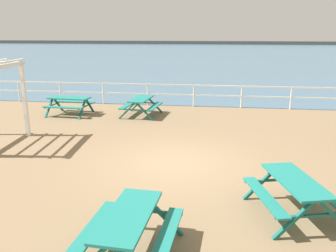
# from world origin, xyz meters

# --- Properties ---
(ground_plane) EXTENTS (30.00, 24.00, 0.20)m
(ground_plane) POSITION_xyz_m (0.00, 0.00, -0.10)
(ground_plane) COLOR #846B4C
(sea_band) EXTENTS (142.00, 90.00, 0.01)m
(sea_band) POSITION_xyz_m (0.00, 52.75, 0.00)
(sea_band) COLOR #476B84
(sea_band) RESTS_ON ground
(distant_shoreline) EXTENTS (142.00, 6.00, 1.80)m
(distant_shoreline) POSITION_xyz_m (0.00, 95.75, 0.00)
(distant_shoreline) COLOR #4C4C47
(distant_shoreline) RESTS_ON ground
(seaward_railing) EXTENTS (23.07, 0.07, 1.08)m
(seaward_railing) POSITION_xyz_m (-0.00, 7.75, 0.76)
(seaward_railing) COLOR white
(seaward_railing) RESTS_ON ground
(picnic_table_mid_centre) EXTENTS (1.67, 1.92, 0.80)m
(picnic_table_mid_centre) POSITION_xyz_m (-2.15, 5.53, 0.58)
(picnic_table_mid_centre) COLOR #1E7A70
(picnic_table_mid_centre) RESTS_ON ground
(picnic_table_far_left) EXTENTS (1.64, 1.89, 0.80)m
(picnic_table_far_left) POSITION_xyz_m (-0.23, -4.32, 0.58)
(picnic_table_far_left) COLOR #1E7A70
(picnic_table_far_left) RESTS_ON ground
(picnic_table_far_right) EXTENTS (1.90, 1.65, 0.80)m
(picnic_table_far_right) POSITION_xyz_m (-5.35, 5.28, 0.58)
(picnic_table_far_right) COLOR #1E7A70
(picnic_table_far_right) RESTS_ON ground
(picnic_table_seaward) EXTENTS (1.93, 2.13, 0.80)m
(picnic_table_seaward) POSITION_xyz_m (2.71, -2.54, 0.58)
(picnic_table_seaward) COLOR #1E7A70
(picnic_table_seaward) RESTS_ON ground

